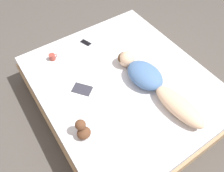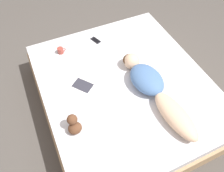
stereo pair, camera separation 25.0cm
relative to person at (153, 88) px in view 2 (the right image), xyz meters
name	(u,v)px [view 2 (the right image)]	position (x,y,z in m)	size (l,w,h in m)	color
ground_plane	(124,102)	(-0.21, 0.28, -0.55)	(12.00, 12.00, 0.00)	#4C4742
bed	(124,93)	(-0.21, 0.28, -0.32)	(1.99, 2.26, 0.46)	tan
person	(153,88)	(0.00, 0.00, 0.00)	(0.37, 1.31, 0.20)	#DBB28E
open_magazine	(78,92)	(-0.78, 0.36, -0.09)	(0.56, 0.54, 0.01)	white
coffee_mug	(61,50)	(-0.77, 1.07, -0.05)	(0.11, 0.08, 0.08)	#993D33
cell_phone	(96,40)	(-0.26, 1.10, -0.09)	(0.12, 0.17, 0.01)	black
plush_toy	(74,125)	(-0.96, -0.07, 0.00)	(0.14, 0.17, 0.21)	brown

